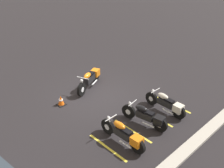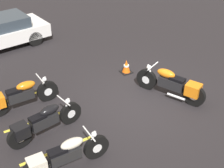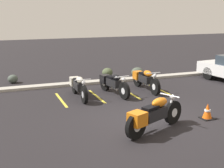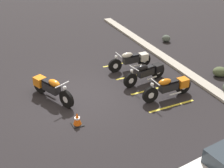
{
  "view_description": "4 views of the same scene",
  "coord_description": "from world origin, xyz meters",
  "px_view_note": "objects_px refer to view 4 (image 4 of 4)",
  "views": [
    {
      "loc": [
        7.53,
        8.91,
        7.26
      ],
      "look_at": [
        -0.45,
        0.65,
        0.79
      ],
      "focal_mm": 42.0,
      "sensor_mm": 36.0,
      "label": 1
    },
    {
      "loc": [
        -6.58,
        5.14,
        5.88
      ],
      "look_at": [
        0.29,
        0.95,
        0.81
      ],
      "focal_mm": 50.0,
      "sensor_mm": 36.0,
      "label": 2
    },
    {
      "loc": [
        -4.43,
        -8.44,
        3.42
      ],
      "look_at": [
        -0.53,
        1.86,
        0.8
      ],
      "focal_mm": 50.0,
      "sensor_mm": 36.0,
      "label": 3
    },
    {
      "loc": [
        10.67,
        -3.36,
        6.8
      ],
      "look_at": [
        0.62,
        1.35,
        0.62
      ],
      "focal_mm": 50.0,
      "sensor_mm": 36.0,
      "label": 4
    }
  ],
  "objects_px": {
    "parked_bike_1": "(147,72)",
    "landscape_rock_1": "(166,38)",
    "landscape_rock_0": "(220,72)",
    "parked_bike_2": "(170,87)",
    "traffic_cone": "(77,119)",
    "motorcycle_orange_featured": "(50,88)",
    "parked_bike_0": "(132,60)"
  },
  "relations": [
    {
      "from": "parked_bike_2",
      "to": "traffic_cone",
      "type": "relative_size",
      "value": 4.5
    },
    {
      "from": "landscape_rock_1",
      "to": "motorcycle_orange_featured",
      "type": "bearing_deg",
      "value": -66.9
    },
    {
      "from": "parked_bike_0",
      "to": "landscape_rock_0",
      "type": "xyz_separation_m",
      "value": [
        2.45,
        3.35,
        -0.25
      ]
    },
    {
      "from": "motorcycle_orange_featured",
      "to": "parked_bike_1",
      "type": "bearing_deg",
      "value": 61.03
    },
    {
      "from": "parked_bike_2",
      "to": "landscape_rock_0",
      "type": "distance_m",
      "value": 3.28
    },
    {
      "from": "parked_bike_0",
      "to": "parked_bike_2",
      "type": "bearing_deg",
      "value": 93.31
    },
    {
      "from": "parked_bike_0",
      "to": "traffic_cone",
      "type": "distance_m",
      "value": 5.12
    },
    {
      "from": "motorcycle_orange_featured",
      "to": "parked_bike_2",
      "type": "xyz_separation_m",
      "value": [
        1.98,
        4.47,
        -0.03
      ]
    },
    {
      "from": "parked_bike_1",
      "to": "traffic_cone",
      "type": "relative_size",
      "value": 4.4
    },
    {
      "from": "parked_bike_2",
      "to": "traffic_cone",
      "type": "distance_m",
      "value": 4.11
    },
    {
      "from": "parked_bike_2",
      "to": "landscape_rock_1",
      "type": "bearing_deg",
      "value": -123.56
    },
    {
      "from": "motorcycle_orange_featured",
      "to": "landscape_rock_1",
      "type": "distance_m",
      "value": 8.58
    },
    {
      "from": "parked_bike_2",
      "to": "motorcycle_orange_featured",
      "type": "bearing_deg",
      "value": -24.79
    },
    {
      "from": "motorcycle_orange_featured",
      "to": "landscape_rock_1",
      "type": "xyz_separation_m",
      "value": [
        -3.36,
        7.89,
        -0.31
      ]
    },
    {
      "from": "parked_bike_2",
      "to": "landscape_rock_1",
      "type": "height_order",
      "value": "parked_bike_2"
    },
    {
      "from": "parked_bike_0",
      "to": "landscape_rock_1",
      "type": "relative_size",
      "value": 4.6
    },
    {
      "from": "parked_bike_0",
      "to": "traffic_cone",
      "type": "relative_size",
      "value": 4.39
    },
    {
      "from": "landscape_rock_0",
      "to": "parked_bike_1",
      "type": "bearing_deg",
      "value": -106.31
    },
    {
      "from": "parked_bike_0",
      "to": "parked_bike_1",
      "type": "distance_m",
      "value": 1.46
    },
    {
      "from": "parked_bike_1",
      "to": "landscape_rock_1",
      "type": "distance_m",
      "value": 5.21
    },
    {
      "from": "parked_bike_1",
      "to": "motorcycle_orange_featured",
      "type": "bearing_deg",
      "value": -14.66
    },
    {
      "from": "landscape_rock_1",
      "to": "parked_bike_1",
      "type": "bearing_deg",
      "value": -43.51
    },
    {
      "from": "motorcycle_orange_featured",
      "to": "traffic_cone",
      "type": "xyz_separation_m",
      "value": [
        2.18,
        0.37,
        -0.27
      ]
    },
    {
      "from": "landscape_rock_0",
      "to": "landscape_rock_1",
      "type": "height_order",
      "value": "landscape_rock_0"
    },
    {
      "from": "parked_bike_2",
      "to": "landscape_rock_1",
      "type": "xyz_separation_m",
      "value": [
        -5.34,
        3.42,
        -0.28
      ]
    },
    {
      "from": "parked_bike_0",
      "to": "parked_bike_2",
      "type": "height_order",
      "value": "parked_bike_2"
    },
    {
      "from": "parked_bike_2",
      "to": "parked_bike_0",
      "type": "bearing_deg",
      "value": -88.47
    },
    {
      "from": "landscape_rock_0",
      "to": "parked_bike_2",
      "type": "bearing_deg",
      "value": -79.9
    },
    {
      "from": "landscape_rock_0",
      "to": "parked_bike_0",
      "type": "bearing_deg",
      "value": -126.22
    },
    {
      "from": "parked_bike_1",
      "to": "landscape_rock_0",
      "type": "distance_m",
      "value": 3.53
    },
    {
      "from": "traffic_cone",
      "to": "landscape_rock_1",
      "type": "bearing_deg",
      "value": 126.41
    },
    {
      "from": "motorcycle_orange_featured",
      "to": "parked_bike_0",
      "type": "height_order",
      "value": "motorcycle_orange_featured"
    }
  ]
}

